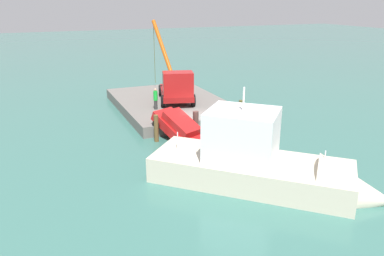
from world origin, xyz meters
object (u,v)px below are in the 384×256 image
(dock_worker, at_px, (156,99))
(moored_yacht, at_px, (279,177))
(crane_truck, at_px, (176,86))
(salvaged_car, at_px, (181,130))

(dock_worker, xyz_separation_m, moored_yacht, (13.89, 2.14, -1.08))
(crane_truck, relative_size, moored_yacht, 0.82)
(crane_truck, xyz_separation_m, moored_yacht, (15.18, -0.11, -1.65))
(crane_truck, height_order, salvaged_car, crane_truck)
(crane_truck, height_order, moored_yacht, crane_truck)
(salvaged_car, distance_m, moored_yacht, 8.78)
(crane_truck, bearing_deg, dock_worker, -60.20)
(crane_truck, bearing_deg, salvaged_car, -18.04)
(crane_truck, distance_m, salvaged_car, 7.14)
(dock_worker, bearing_deg, salvaged_car, 0.95)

